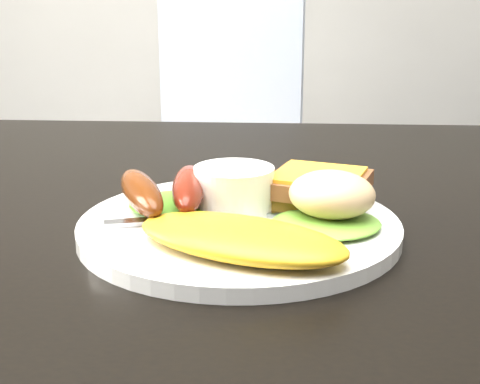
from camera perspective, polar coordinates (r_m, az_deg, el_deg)
dining_table at (r=0.61m, az=2.13°, el=-3.09°), size 1.20×0.80×0.04m
dining_chair at (r=1.88m, az=-1.22°, el=1.76°), size 0.50×0.50×0.05m
person at (r=1.22m, az=5.99°, el=4.21°), size 0.55×0.43×1.34m
plate at (r=0.53m, az=-0.07°, el=-2.99°), size 0.26×0.26×0.01m
lettuce_left at (r=0.56m, az=-5.26°, el=-0.96°), size 0.10×0.10×0.01m
lettuce_right at (r=0.52m, az=7.33°, el=-2.65°), size 0.10×0.09×0.01m
omelette at (r=0.46m, az=0.03°, el=-3.95°), size 0.17×0.13×0.02m
sausage_a at (r=0.54m, az=-8.42°, el=0.00°), size 0.07×0.11×0.03m
sausage_b at (r=0.55m, az=-4.42°, el=0.34°), size 0.04×0.11×0.03m
ramekin at (r=0.55m, az=-0.51°, el=0.17°), size 0.09×0.09×0.04m
toast_a at (r=0.58m, az=3.00°, el=-0.09°), size 0.09×0.09×0.01m
toast_b at (r=0.56m, az=6.69°, el=0.68°), size 0.10×0.10×0.01m
potato_salad at (r=0.52m, az=7.84°, el=-0.19°), size 0.08×0.08×0.04m
fork at (r=0.53m, az=-3.84°, el=-2.24°), size 0.14×0.05×0.00m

